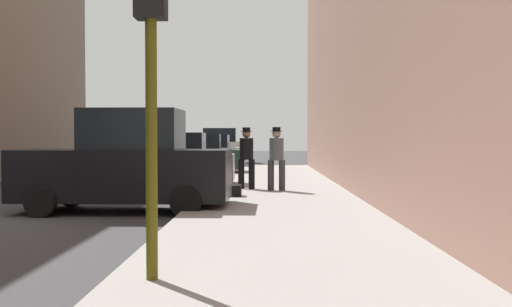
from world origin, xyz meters
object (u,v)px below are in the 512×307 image
object	(u,v)px
parked_gray_coupe	(170,162)
traffic_light	(151,28)
pedestrian_with_fedora	(246,155)
parked_black_suv	(126,165)
parked_dark_green_sedan	(195,156)
duffel_bag	(235,191)
pedestrian_with_beanie	(276,155)
fire_hydrant	(222,177)
parked_silver_sedan	(208,152)
parked_white_van	(218,147)

from	to	relation	value
parked_gray_coupe	traffic_light	bearing A→B (deg)	-81.39
traffic_light	pedestrian_with_fedora	size ratio (longest dim) A/B	2.03
parked_black_suv	parked_dark_green_sedan	world-z (taller)	parked_black_suv
duffel_bag	parked_black_suv	bearing A→B (deg)	-139.36
parked_gray_coupe	parked_dark_green_sedan	xyz separation A→B (m)	(-0.00, 6.71, 0.00)
pedestrian_with_beanie	fire_hydrant	bearing A→B (deg)	159.20
traffic_light	pedestrian_with_beanie	xyz separation A→B (m)	(1.51, 10.06, -1.62)
parked_dark_green_sedan	traffic_light	distance (m)	19.14
parked_silver_sedan	parked_black_suv	bearing A→B (deg)	-90.00
pedestrian_with_fedora	duffel_bag	bearing A→B (deg)	-96.18
duffel_bag	traffic_light	bearing A→B (deg)	-92.89
fire_hydrant	duffel_bag	bearing A→B (deg)	-77.42
parked_black_suv	duffel_bag	size ratio (longest dim) A/B	10.51
parked_black_suv	parked_white_van	world-z (taller)	same
parked_dark_green_sedan	traffic_light	world-z (taller)	traffic_light
parked_black_suv	parked_gray_coupe	bearing A→B (deg)	90.00
pedestrian_with_fedora	pedestrian_with_beanie	world-z (taller)	same
parked_white_van	duffel_bag	xyz separation A→B (m)	(2.28, -22.42, -0.74)
parked_dark_green_sedan	pedestrian_with_fedora	bearing A→B (deg)	-73.34
parked_black_suv	duffel_bag	world-z (taller)	parked_black_suv
parked_white_van	pedestrian_with_fedora	size ratio (longest dim) A/B	2.61
parked_gray_coupe	pedestrian_with_fedora	distance (m)	3.03
parked_silver_sedan	fire_hydrant	bearing A→B (deg)	-82.69
fire_hydrant	pedestrian_with_fedora	size ratio (longest dim) A/B	0.40
parked_dark_green_sedan	duffel_bag	xyz separation A→B (m)	(2.28, -10.45, -0.56)
traffic_light	duffel_bag	world-z (taller)	traffic_light
parked_dark_green_sedan	parked_white_van	xyz separation A→B (m)	(-0.00, 11.97, 0.18)
parked_black_suv	traffic_light	distance (m)	7.02
fire_hydrant	pedestrian_with_beanie	world-z (taller)	pedestrian_with_beanie
traffic_light	duffel_bag	size ratio (longest dim) A/B	8.18
parked_gray_coupe	pedestrian_with_beanie	world-z (taller)	pedestrian_with_beanie
parked_gray_coupe	traffic_light	xyz separation A→B (m)	(1.85, -12.25, 1.91)
parked_black_suv	parked_white_van	distance (m)	24.38
traffic_light	duffel_bag	xyz separation A→B (m)	(0.43, 8.50, -2.47)
pedestrian_with_fedora	duffel_bag	size ratio (longest dim) A/B	4.04
traffic_light	pedestrian_with_fedora	bearing A→B (deg)	86.47
parked_white_van	traffic_light	distance (m)	31.03
parked_gray_coupe	parked_silver_sedan	xyz separation A→B (m)	(0.00, 12.45, 0.00)
parked_white_van	parked_dark_green_sedan	bearing A→B (deg)	-90.00
parked_silver_sedan	duffel_bag	xyz separation A→B (m)	(2.28, -16.20, -0.56)
parked_dark_green_sedan	parked_white_van	world-z (taller)	parked_white_van
parked_gray_coupe	traffic_light	size ratio (longest dim) A/B	1.18
parked_dark_green_sedan	traffic_light	size ratio (longest dim) A/B	1.18
parked_white_van	parked_black_suv	bearing A→B (deg)	-90.00
parked_silver_sedan	pedestrian_with_fedora	world-z (taller)	pedestrian_with_fedora
traffic_light	duffel_bag	distance (m)	8.86
parked_silver_sedan	traffic_light	distance (m)	24.84
parked_silver_sedan	fire_hydrant	xyz separation A→B (m)	(1.80, -14.05, -0.35)
fire_hydrant	parked_white_van	bearing A→B (deg)	95.08
parked_dark_green_sedan	fire_hydrant	distance (m)	8.51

